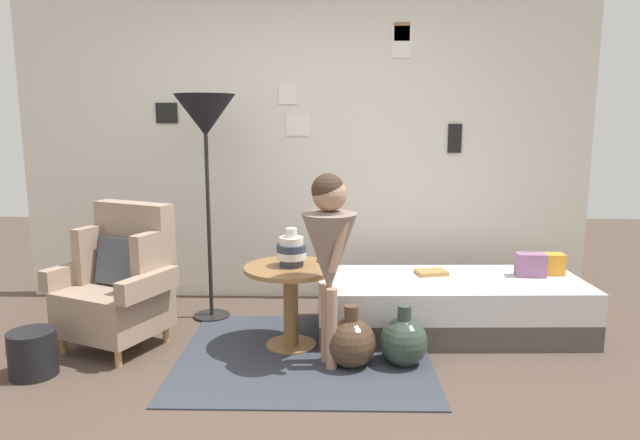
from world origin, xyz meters
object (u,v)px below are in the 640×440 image
(daybed, at_px, (449,305))
(demijohn_near, at_px, (351,342))
(floor_lamp, at_px, (205,122))
(person_child, at_px, (329,244))
(book_on_daybed, at_px, (431,272))
(demijohn_far, at_px, (404,341))
(vase_striped, at_px, (291,251))
(magazine_basket, at_px, (33,353))
(armchair, at_px, (120,283))
(side_table, at_px, (291,289))

(daybed, bearing_deg, demijohn_near, -139.88)
(floor_lamp, bearing_deg, person_child, -43.90)
(book_on_daybed, relative_size, demijohn_far, 0.56)
(vase_striped, distance_m, demijohn_far, 0.94)
(book_on_daybed, distance_m, magazine_basket, 2.72)
(book_on_daybed, bearing_deg, person_child, -135.81)
(daybed, xyz_separation_m, magazine_basket, (-2.66, -0.78, -0.06))
(armchair, relative_size, floor_lamp, 0.56)
(vase_striped, xyz_separation_m, demijohn_near, (0.39, -0.33, -0.51))
(floor_lamp, bearing_deg, magazine_basket, -129.12)
(side_table, height_order, book_on_daybed, side_table)
(daybed, xyz_separation_m, demijohn_far, (-0.40, -0.59, -0.04))
(vase_striped, height_order, person_child, person_child)
(vase_striped, bearing_deg, book_on_daybed, 22.05)
(floor_lamp, xyz_separation_m, book_on_daybed, (1.68, -0.16, -1.10))
(armchair, height_order, floor_lamp, floor_lamp)
(floor_lamp, height_order, person_child, floor_lamp)
(person_child, bearing_deg, armchair, 166.79)
(vase_striped, bearing_deg, armchair, 179.59)
(side_table, relative_size, demijohn_far, 1.60)
(demijohn_far, bearing_deg, demijohn_near, -174.61)
(demijohn_near, bearing_deg, daybed, 40.12)
(vase_striped, height_order, book_on_daybed, vase_striped)
(side_table, height_order, magazine_basket, side_table)
(side_table, bearing_deg, armchair, 178.87)
(side_table, bearing_deg, demijohn_near, -38.27)
(side_table, xyz_separation_m, person_child, (0.26, -0.31, 0.38))
(daybed, relative_size, demijohn_far, 4.90)
(floor_lamp, height_order, magazine_basket, floor_lamp)
(side_table, xyz_separation_m, demijohn_near, (0.40, -0.31, -0.25))
(armchair, bearing_deg, demijohn_near, -12.17)
(daybed, height_order, side_table, side_table)
(daybed, distance_m, book_on_daybed, 0.27)
(floor_lamp, bearing_deg, demijohn_near, -40.04)
(side_table, distance_m, demijohn_near, 0.57)
(person_child, distance_m, magazine_basket, 1.91)
(magazine_basket, bearing_deg, demijohn_near, 4.92)
(book_on_daybed, xyz_separation_m, demijohn_far, (-0.29, -0.71, -0.26))
(side_table, bearing_deg, vase_striped, 67.77)
(book_on_daybed, bearing_deg, armchair, -169.58)
(daybed, distance_m, side_table, 1.19)
(armchair, distance_m, book_on_daybed, 2.22)
(vase_striped, bearing_deg, side_table, -112.23)
(armchair, bearing_deg, floor_lamp, 48.36)
(armchair, height_order, demijohn_near, armchair)
(floor_lamp, distance_m, demijohn_near, 1.94)
(floor_lamp, xyz_separation_m, demijohn_near, (1.07, -0.90, -1.35))
(daybed, relative_size, vase_striped, 7.47)
(armchair, xyz_separation_m, demijohn_far, (1.90, -0.31, -0.28))
(magazine_basket, bearing_deg, demijohn_far, 4.98)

